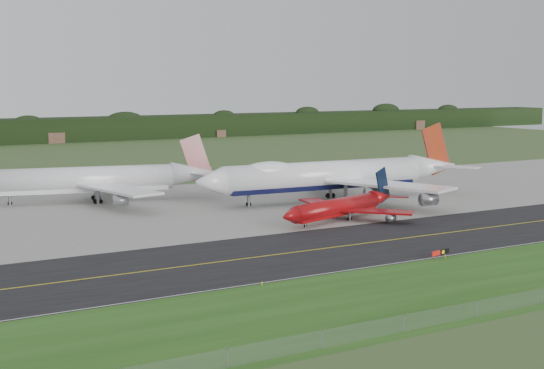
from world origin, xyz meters
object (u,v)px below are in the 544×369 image
Objects in this scene: jet_red_737 at (342,207)px; jet_star_tail at (95,180)px; jet_ba_747 at (333,175)px; taxiway_sign at (440,252)px.

jet_star_tail is at bearing 128.09° from jet_red_737.
jet_ba_747 is 2.04× the size of jet_red_737.
jet_ba_747 is at bearing -27.19° from jet_star_tail.
jet_star_tail reaches higher than jet_red_737.
jet_red_737 is 0.59× the size of jet_star_tail.
jet_ba_747 is 17.38× the size of taxiway_sign.
jet_star_tail is 97.35m from taxiway_sign.
jet_star_tail is at bearing 152.81° from jet_ba_747.
jet_ba_747 reaches higher than taxiway_sign.
jet_red_737 is 65.68m from jet_star_tail.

